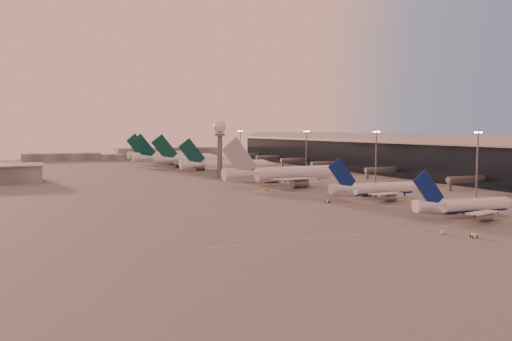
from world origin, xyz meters
name	(u,v)px	position (x,y,z in m)	size (l,w,h in m)	color
ground	(334,211)	(0.00, 0.00, 0.00)	(700.00, 700.00, 0.00)	#5E5B5B
taxiway_markings	(325,188)	(30.00, 56.00, 0.01)	(180.00, 185.25, 0.02)	#E6D451
terminal	(395,155)	(107.88, 110.09, 10.52)	(57.00, 362.00, 23.04)	black
radar_tower	(220,138)	(5.00, 120.00, 20.95)	(6.40, 6.40, 31.10)	#5B5E63
mast_a	(477,162)	(58.00, 0.00, 13.74)	(3.60, 0.56, 25.00)	#5B5E63
mast_b	(376,155)	(55.00, 55.00, 13.74)	(3.60, 0.56, 25.00)	#5B5E63
mast_c	(306,151)	(50.00, 110.00, 13.74)	(3.60, 0.56, 25.00)	#5B5E63
mast_d	(240,146)	(48.00, 200.00, 13.74)	(3.60, 0.56, 25.00)	#5B5E63
distant_horizon	(138,154)	(2.62, 325.14, 3.89)	(165.00, 37.50, 9.00)	slate
narrowbody_near	(468,207)	(28.46, -26.08, 2.88)	(36.42, 29.01, 14.22)	silver
narrowbody_mid	(378,190)	(29.63, 18.50, 3.12)	(39.50, 31.51, 15.43)	silver
widebody_white	(286,177)	(21.08, 75.47, 3.82)	(62.57, 49.93, 22.01)	silver
greentail_a	(229,167)	(19.16, 144.43, 3.62)	(56.50, 45.49, 20.52)	silver
greentail_b	(202,163)	(16.40, 187.47, 3.94)	(60.39, 48.22, 22.29)	silver
greentail_c	(178,161)	(9.00, 217.12, 3.97)	(61.91, 49.88, 22.47)	silver
greentail_d	(167,157)	(12.79, 264.18, 3.94)	(61.12, 49.04, 22.28)	silver
gsv_truck_a	(443,230)	(4.67, -42.46, 0.98)	(5.06, 2.96, 1.93)	white
gsv_tug_near	(474,236)	(7.82, -48.98, 0.47)	(3.04, 3.67, 0.91)	white
gsv_catering_a	(503,200)	(55.94, -13.52, 2.08)	(5.29, 2.89, 4.16)	white
gsv_tug_mid	(327,201)	(7.79, 16.84, 0.45)	(3.30, 3.57, 0.88)	white
gsv_truck_b	(366,185)	(46.18, 49.27, 1.28)	(6.58, 4.64, 2.51)	white
gsv_truck_c	(266,188)	(3.81, 58.96, 1.18)	(5.60, 5.44, 2.32)	yellow
gsv_catering_b	(356,179)	(53.40, 68.34, 2.14)	(5.27, 2.60, 4.28)	white
gsv_tug_far	(264,179)	(22.78, 104.45, 0.50)	(2.68, 3.75, 0.97)	white
gsv_truck_d	(196,178)	(-8.61, 117.11, 0.99)	(2.54, 5.05, 1.95)	white
gsv_tug_hangar	(270,170)	(48.16, 152.42, 0.53)	(3.93, 2.76, 1.03)	yellow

